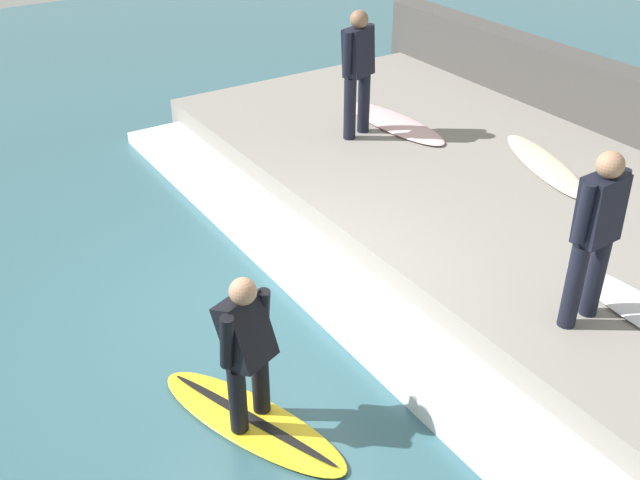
{
  "coord_description": "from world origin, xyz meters",
  "views": [
    {
      "loc": [
        -2.77,
        -5.21,
        4.44
      ],
      "look_at": [
        0.6,
        0.0,
        0.7
      ],
      "focal_mm": 42.0,
      "sensor_mm": 36.0,
      "label": 1
    }
  ],
  "objects_px": {
    "surfboard_waiting_far": "(640,309)",
    "surfboard_spare": "(545,165)",
    "surfboard_riding": "(251,421)",
    "surfer_riding": "(246,345)",
    "surfer_waiting_near": "(358,67)",
    "surfer_waiting_far": "(596,230)",
    "surfboard_waiting_near": "(395,123)"
  },
  "relations": [
    {
      "from": "surfer_waiting_near",
      "to": "surfboard_riding",
      "type": "bearing_deg",
      "value": -134.7
    },
    {
      "from": "surfboard_waiting_near",
      "to": "surfer_waiting_far",
      "type": "height_order",
      "value": "surfer_waiting_far"
    },
    {
      "from": "surfboard_riding",
      "to": "surfboard_spare",
      "type": "bearing_deg",
      "value": 17.08
    },
    {
      "from": "surfer_riding",
      "to": "surfer_waiting_near",
      "type": "xyz_separation_m",
      "value": [
        3.59,
        3.63,
        0.54
      ]
    },
    {
      "from": "surfer_waiting_near",
      "to": "surfer_waiting_far",
      "type": "distance_m",
      "value": 4.5
    },
    {
      "from": "surfer_riding",
      "to": "surfer_waiting_far",
      "type": "relative_size",
      "value": 0.84
    },
    {
      "from": "surfboard_riding",
      "to": "surfer_waiting_near",
      "type": "relative_size",
      "value": 1.16
    },
    {
      "from": "surfer_waiting_far",
      "to": "surfboard_spare",
      "type": "bearing_deg",
      "value": 47.8
    },
    {
      "from": "surfboard_waiting_far",
      "to": "surfboard_spare",
      "type": "height_order",
      "value": "same"
    },
    {
      "from": "surfboard_riding",
      "to": "surfboard_waiting_far",
      "type": "distance_m",
      "value": 3.59
    },
    {
      "from": "surfboard_waiting_near",
      "to": "surfboard_spare",
      "type": "distance_m",
      "value": 2.22
    },
    {
      "from": "surfboard_waiting_near",
      "to": "surfboard_waiting_far",
      "type": "relative_size",
      "value": 1.12
    },
    {
      "from": "surfboard_waiting_near",
      "to": "surfer_riding",
      "type": "bearing_deg",
      "value": -139.53
    },
    {
      "from": "surfboard_waiting_near",
      "to": "surfboard_waiting_far",
      "type": "bearing_deg",
      "value": -100.12
    },
    {
      "from": "surfer_waiting_near",
      "to": "surfboard_spare",
      "type": "distance_m",
      "value": 2.67
    },
    {
      "from": "surfboard_spare",
      "to": "surfer_waiting_far",
      "type": "bearing_deg",
      "value": -132.2
    },
    {
      "from": "surfboard_spare",
      "to": "surfboard_riding",
      "type": "bearing_deg",
      "value": -162.92
    },
    {
      "from": "surfboard_waiting_near",
      "to": "surfer_waiting_far",
      "type": "xyz_separation_m",
      "value": [
        -1.39,
        -4.43,
        0.88
      ]
    },
    {
      "from": "surfboard_riding",
      "to": "surfer_riding",
      "type": "bearing_deg",
      "value": 180.0
    },
    {
      "from": "surfboard_riding",
      "to": "surfer_waiting_far",
      "type": "height_order",
      "value": "surfer_waiting_far"
    },
    {
      "from": "surfer_waiting_far",
      "to": "surfboard_spare",
      "type": "relative_size",
      "value": 0.83
    },
    {
      "from": "surfer_waiting_near",
      "to": "surfer_waiting_far",
      "type": "height_order",
      "value": "surfer_waiting_near"
    },
    {
      "from": "surfboard_spare",
      "to": "surfer_riding",
      "type": "bearing_deg",
      "value": -162.92
    },
    {
      "from": "surfboard_waiting_near",
      "to": "surfboard_riding",
      "type": "bearing_deg",
      "value": -139.53
    },
    {
      "from": "surfboard_waiting_near",
      "to": "surfer_waiting_far",
      "type": "bearing_deg",
      "value": -107.42
    },
    {
      "from": "surfboard_waiting_far",
      "to": "surfboard_spare",
      "type": "relative_size",
      "value": 0.89
    },
    {
      "from": "surfer_riding",
      "to": "surfboard_waiting_far",
      "type": "distance_m",
      "value": 3.59
    },
    {
      "from": "surfboard_riding",
      "to": "surfboard_waiting_near",
      "type": "distance_m",
      "value": 5.6
    },
    {
      "from": "surfer_riding",
      "to": "surfer_waiting_far",
      "type": "height_order",
      "value": "surfer_waiting_far"
    },
    {
      "from": "surfboard_riding",
      "to": "surfboard_spare",
      "type": "distance_m",
      "value": 5.22
    },
    {
      "from": "surfer_riding",
      "to": "surfboard_waiting_far",
      "type": "xyz_separation_m",
      "value": [
        3.41,
        -1.05,
        -0.37
      ]
    },
    {
      "from": "surfer_waiting_near",
      "to": "surfboard_spare",
      "type": "bearing_deg",
      "value": -56.53
    }
  ]
}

